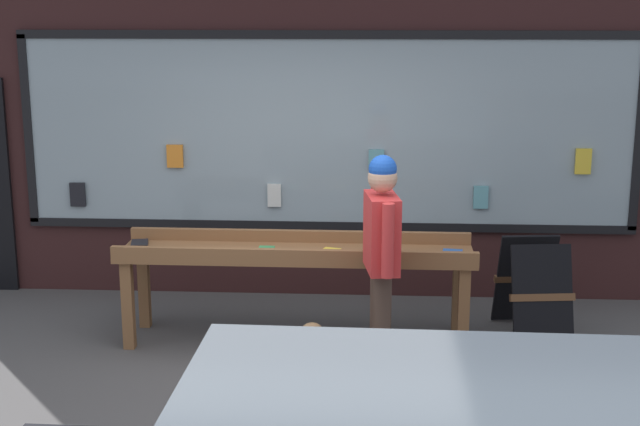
% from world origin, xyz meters
% --- Properties ---
extents(ground_plane, '(40.00, 40.00, 0.00)m').
position_xyz_m(ground_plane, '(0.00, 0.00, 0.00)').
color(ground_plane, '#474444').
extents(shopfront_facade, '(7.69, 0.29, 3.61)m').
position_xyz_m(shopfront_facade, '(-0.03, 2.39, 1.78)').
color(shopfront_facade, '#331919').
rests_on(shopfront_facade, ground_plane).
extents(display_table_main, '(2.93, 0.69, 0.88)m').
position_xyz_m(display_table_main, '(-0.00, 1.04, 0.72)').
color(display_table_main, brown).
rests_on(display_table_main, ground_plane).
extents(person_browsing, '(0.28, 0.66, 1.69)m').
position_xyz_m(person_browsing, '(0.70, 0.45, 0.99)').
color(person_browsing, '#4C382D').
rests_on(person_browsing, ground_plane).
extents(small_dog, '(0.38, 0.55, 0.40)m').
position_xyz_m(small_dog, '(0.26, 0.21, 0.27)').
color(small_dog, '#99724C').
rests_on(small_dog, ground_plane).
extents(sandwich_board_sign, '(0.60, 0.85, 0.84)m').
position_xyz_m(sandwich_board_sign, '(2.00, 1.27, 0.44)').
color(sandwich_board_sign, black).
rests_on(sandwich_board_sign, ground_plane).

